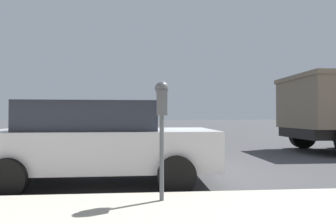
% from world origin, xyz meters
% --- Properties ---
extents(ground_plane, '(220.00, 220.00, 0.00)m').
position_xyz_m(ground_plane, '(0.00, 0.00, 0.00)').
color(ground_plane, '#424244').
extents(parking_meter, '(0.21, 0.19, 1.62)m').
position_xyz_m(parking_meter, '(-2.58, 0.05, 1.38)').
color(parking_meter, '#4C5156').
rests_on(parking_meter, sidewalk).
extents(car_silver, '(2.09, 4.29, 1.55)m').
position_xyz_m(car_silver, '(-0.98, 1.15, 0.82)').
color(car_silver, '#B7BABF').
rests_on(car_silver, ground_plane).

